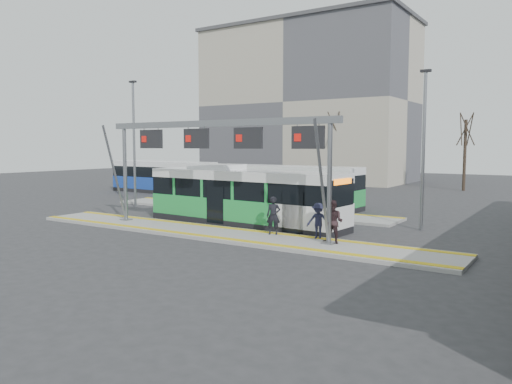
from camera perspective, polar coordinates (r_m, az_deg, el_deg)
ground at (r=23.40m, az=-4.37°, el=-4.94°), size 120.00×120.00×0.00m
platform_main at (r=23.39m, az=-4.37°, el=-4.76°), size 22.00×3.00×0.15m
platform_second at (r=32.11m, az=-1.31°, el=-2.00°), size 20.00×3.00×0.15m
tactile_main at (r=23.37m, az=-4.37°, el=-4.55°), size 22.00×2.65×0.02m
tactile_second at (r=33.05m, az=-0.18°, el=-1.64°), size 20.00×0.35×0.02m
gantry at (r=23.44m, az=-4.74°, el=5.64°), size 13.00×1.68×5.20m
apartment_block at (r=61.27m, az=5.95°, el=10.01°), size 24.50×12.50×18.40m
hero_bus at (r=26.23m, az=-1.45°, el=-0.63°), size 11.62×3.21×3.16m
bg_bus_green at (r=34.09m, az=2.92°, el=0.63°), size 11.29×2.76×2.80m
bg_bus_blue at (r=44.92m, az=-10.61°, el=1.66°), size 10.75×2.76×2.78m
passenger_a at (r=22.59m, az=2.01°, el=-2.70°), size 0.74×0.64×1.72m
passenger_b at (r=20.74m, az=8.79°, el=-3.38°), size 0.90×0.71×1.79m
passenger_c at (r=21.72m, az=7.11°, el=-3.29°), size 1.10×0.78×1.55m
tree_left at (r=53.31m, az=8.94°, el=7.26°), size 1.40×1.40×7.96m
tree_mid at (r=50.04m, az=22.85°, el=6.58°), size 1.40×1.40×7.43m
tree_far at (r=63.15m, az=-2.81°, el=6.68°), size 1.40×1.40×7.49m
lamp_west at (r=34.70m, az=-13.77°, el=5.69°), size 0.50×0.25×8.47m
lamp_east at (r=25.66m, az=18.60°, el=5.00°), size 0.50×0.25×7.80m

